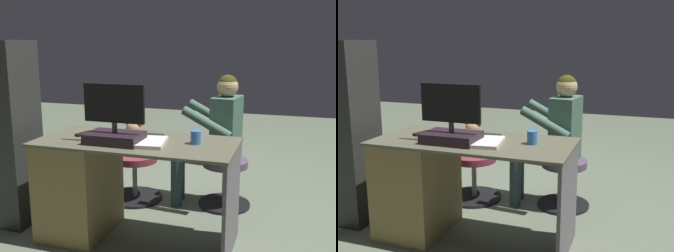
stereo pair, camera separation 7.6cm
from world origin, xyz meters
TOP-DOWN VIEW (x-y plane):
  - ground_plane at (0.00, 0.00)m, footprint 10.00×10.00m
  - desk at (0.38, 0.40)m, footprint 1.40×0.65m
  - monitor at (0.12, 0.50)m, footprint 0.44×0.25m
  - keyboard at (0.06, 0.30)m, footprint 0.42×0.14m
  - computer_mouse at (0.35, 0.28)m, footprint 0.06×0.10m
  - cup at (-0.42, 0.36)m, footprint 0.07×0.07m
  - tv_remote at (0.43, 0.36)m, footprint 0.09×0.16m
  - notebook_binder at (-0.11, 0.46)m, footprint 0.26×0.33m
  - office_chair_teddy at (0.31, -0.31)m, footprint 0.50×0.50m
  - teddy_bear at (0.31, -0.32)m, footprint 0.22×0.22m
  - visitor_chair at (-0.49, -0.41)m, footprint 0.45×0.45m
  - person at (-0.40, -0.40)m, footprint 0.59×0.52m
  - equipment_rack at (1.10, 0.41)m, footprint 0.44×0.36m

SIDE VIEW (x-z plane):
  - ground_plane at x=0.00m, z-range 0.00..0.00m
  - office_chair_teddy at x=0.31m, z-range 0.03..0.46m
  - visitor_chair at x=-0.49m, z-range 0.04..0.46m
  - desk at x=0.38m, z-range 0.02..0.77m
  - teddy_bear at x=0.31m, z-range 0.41..0.73m
  - person at x=-0.40m, z-range 0.08..1.24m
  - equipment_rack at x=1.10m, z-range 0.00..1.44m
  - tv_remote at x=0.43m, z-range 0.75..0.77m
  - keyboard at x=0.06m, z-range 0.75..0.77m
  - notebook_binder at x=-0.11m, z-range 0.75..0.77m
  - computer_mouse at x=0.35m, z-range 0.75..0.78m
  - cup at x=-0.42m, z-range 0.75..0.84m
  - monitor at x=0.12m, z-range 0.66..1.06m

